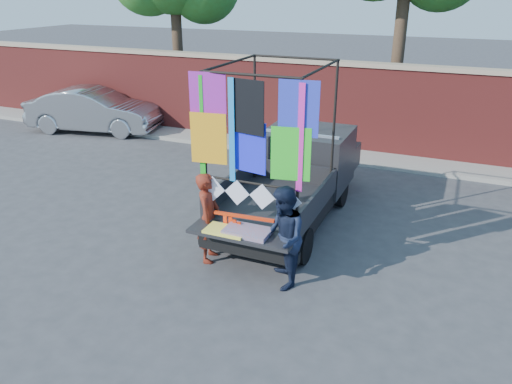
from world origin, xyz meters
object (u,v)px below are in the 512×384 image
at_px(sedan, 94,110).
at_px(woman, 209,217).
at_px(man, 283,238).
at_px(pickup_truck, 299,174).

height_order(sedan, woman, woman).
xyz_separation_m(sedan, man, (9.08, -6.34, 0.13)).
distance_m(sedan, man, 11.07).
bearing_deg(sedan, man, -136.32).
distance_m(woman, man, 1.52).
xyz_separation_m(pickup_truck, man, (0.71, -2.93, 0.01)).
relative_size(sedan, woman, 2.67).
bearing_deg(sedan, pickup_truck, -123.56).
xyz_separation_m(pickup_truck, sedan, (-8.37, 3.41, -0.12)).
xyz_separation_m(sedan, woman, (7.59, -6.06, 0.10)).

